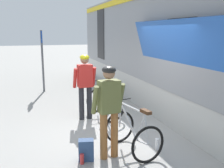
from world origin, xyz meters
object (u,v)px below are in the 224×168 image
(cyclist_near_in_olive, at_px, (109,104))
(cyclist_far_in_red, at_px, (85,81))
(bicycle_near_silver, at_px, (133,133))
(platform_sign_post, at_px, (42,51))
(water_bottle_near_the_bikes, at_px, (157,144))
(bicycle_far_white, at_px, (104,103))
(water_bottle_by_the_backpack, at_px, (82,159))
(backpack_on_platform, at_px, (86,150))

(cyclist_near_in_olive, relative_size, cyclist_far_in_red, 1.00)
(bicycle_near_silver, distance_m, platform_sign_post, 6.30)
(water_bottle_near_the_bikes, height_order, platform_sign_post, platform_sign_post)
(bicycle_far_white, relative_size, water_bottle_by_the_backpack, 6.05)
(bicycle_near_silver, relative_size, platform_sign_post, 0.49)
(water_bottle_by_the_backpack, bearing_deg, water_bottle_near_the_bikes, 3.97)
(cyclist_near_in_olive, height_order, bicycle_near_silver, cyclist_near_in_olive)
(bicycle_near_silver, distance_m, bicycle_far_white, 2.24)
(cyclist_near_in_olive, relative_size, bicycle_far_white, 1.55)
(backpack_on_platform, relative_size, water_bottle_near_the_bikes, 1.72)
(cyclist_far_in_red, bearing_deg, backpack_on_platform, -101.99)
(water_bottle_by_the_backpack, bearing_deg, platform_sign_post, 92.62)
(cyclist_far_in_red, relative_size, backpack_on_platform, 4.40)
(bicycle_far_white, bearing_deg, platform_sign_post, 110.43)
(cyclist_far_in_red, relative_size, bicycle_far_white, 1.55)
(cyclist_far_in_red, distance_m, bicycle_near_silver, 2.39)
(bicycle_far_white, height_order, platform_sign_post, platform_sign_post)
(cyclist_near_in_olive, height_order, water_bottle_near_the_bikes, cyclist_near_in_olive)
(cyclist_far_in_red, height_order, backpack_on_platform, cyclist_far_in_red)
(cyclist_near_in_olive, relative_size, water_bottle_near_the_bikes, 7.57)
(bicycle_near_silver, bearing_deg, bicycle_far_white, 88.19)
(cyclist_far_in_red, bearing_deg, bicycle_near_silver, -78.40)
(bicycle_far_white, bearing_deg, cyclist_far_in_red, 178.74)
(bicycle_far_white, distance_m, water_bottle_by_the_backpack, 2.67)
(platform_sign_post, bearing_deg, water_bottle_by_the_backpack, -87.38)
(water_bottle_by_the_backpack, bearing_deg, cyclist_near_in_olive, 9.68)
(cyclist_near_in_olive, bearing_deg, cyclist_far_in_red, 88.80)
(water_bottle_near_the_bikes, xyz_separation_m, platform_sign_post, (-1.86, 6.08, 1.51))
(bicycle_near_silver, xyz_separation_m, water_bottle_by_the_backpack, (-1.06, -0.16, -0.31))
(cyclist_far_in_red, distance_m, water_bottle_by_the_backpack, 2.66)
(bicycle_far_white, xyz_separation_m, backpack_on_platform, (-1.02, -2.28, -0.20))
(bicycle_far_white, bearing_deg, water_bottle_near_the_bikes, -79.02)
(bicycle_far_white, relative_size, platform_sign_post, 0.47)
(water_bottle_by_the_backpack, bearing_deg, bicycle_far_white, 64.85)
(backpack_on_platform, distance_m, platform_sign_post, 6.25)
(backpack_on_platform, bearing_deg, platform_sign_post, 105.59)
(backpack_on_platform, xyz_separation_m, water_bottle_near_the_bikes, (1.47, -0.01, -0.08))
(bicycle_far_white, xyz_separation_m, water_bottle_by_the_backpack, (-1.13, -2.40, -0.31))
(water_bottle_by_the_backpack, relative_size, platform_sign_post, 0.08)
(bicycle_far_white, xyz_separation_m, water_bottle_near_the_bikes, (0.44, -2.29, -0.29))
(water_bottle_near_the_bikes, relative_size, platform_sign_post, 0.10)
(water_bottle_near_the_bikes, bearing_deg, platform_sign_post, 106.97)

